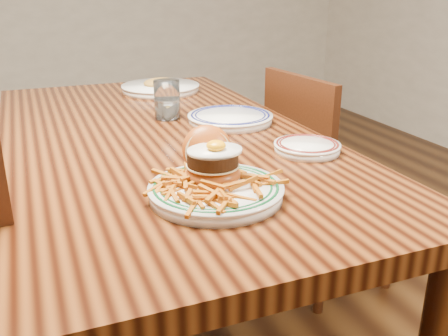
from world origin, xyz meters
name	(u,v)px	position (x,y,z in m)	size (l,w,h in m)	color
table	(160,162)	(0.00, 0.00, 0.66)	(0.85, 1.60, 0.75)	black
chair_right	(319,178)	(0.66, 0.16, 0.46)	(0.44, 0.44, 0.85)	#411C0D
main_plate	(214,179)	(-0.01, -0.47, 0.79)	(0.27, 0.28, 0.13)	white
side_plate	(307,147)	(0.31, -0.30, 0.76)	(0.17, 0.18, 0.03)	white
rear_plate	(230,118)	(0.23, 0.03, 0.77)	(0.26, 0.26, 0.03)	white
water_glass	(167,102)	(0.07, 0.15, 0.80)	(0.08, 0.08, 0.12)	white
far_plate	(161,87)	(0.15, 0.55, 0.77)	(0.30, 0.30, 0.05)	white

